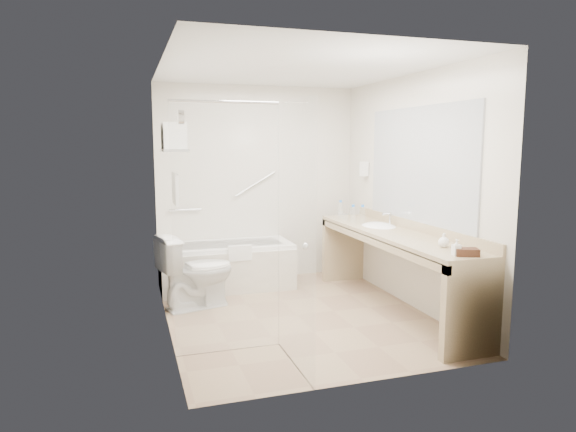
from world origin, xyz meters
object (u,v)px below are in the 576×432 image
object	(u,v)px
bathtub	(226,266)
toilet	(197,272)
amenity_basket	(467,252)
vanity_counter	(393,251)
water_bottle_left	(341,209)

from	to	relation	value
bathtub	toilet	xyz separation A→B (m)	(-0.45, -0.67, 0.12)
toilet	amenity_basket	xyz separation A→B (m)	(1.97, -1.94, 0.48)
toilet	amenity_basket	bearing A→B (deg)	-149.22
bathtub	toilet	distance (m)	0.81
vanity_counter	amenity_basket	distance (m)	1.24
vanity_counter	water_bottle_left	xyz separation A→B (m)	(-0.07, 1.25, 0.30)
bathtub	water_bottle_left	bearing A→B (deg)	-5.47
vanity_counter	amenity_basket	xyz separation A→B (m)	(-0.01, -1.22, 0.24)
bathtub	toilet	world-z (taller)	toilet
vanity_counter	water_bottle_left	bearing A→B (deg)	93.15
amenity_basket	bathtub	bearing A→B (deg)	120.15
amenity_basket	water_bottle_left	bearing A→B (deg)	91.42
vanity_counter	amenity_basket	bearing A→B (deg)	-90.36
toilet	water_bottle_left	bearing A→B (deg)	-89.07
bathtub	amenity_basket	distance (m)	3.08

